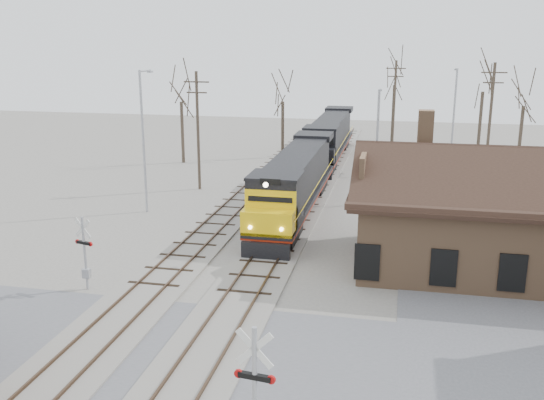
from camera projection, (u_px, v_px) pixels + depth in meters
The scene contains 19 objects.
ground at pixel (203, 359), 22.51m from camera, with size 140.00×140.00×0.00m, color gray.
road at pixel (203, 358), 22.51m from camera, with size 60.00×9.00×0.03m, color #59595E.
track_main at pixel (282, 234), 36.67m from camera, with size 3.40×90.00×0.24m.
track_siding at pixel (211, 229), 37.57m from camera, with size 3.40×90.00×0.24m.
depot at pixel (501, 224), 30.81m from camera, with size 15.20×9.31×7.90m.
locomotive_lead at pixel (295, 183), 40.35m from camera, with size 2.86×19.13×4.24m.
locomotive_trailing at pixel (329, 138), 58.68m from camera, with size 2.86×19.13×4.02m.
crossbuck_far at pixel (85, 255), 28.32m from camera, with size 1.00×0.35×3.58m.
streetlight_a at pixel (144, 135), 40.39m from camera, with size 0.25×2.04×9.56m.
streetlight_b at pixel (377, 140), 42.70m from camera, with size 0.25×2.04×8.15m.
streetlight_c at pixel (454, 114), 53.57m from camera, with size 0.25×2.04×9.04m.
utility_pole_a at pixel (198, 129), 46.68m from camera, with size 2.00×0.24×9.15m.
utility_pole_b at pixel (394, 105), 62.22m from camera, with size 2.00×0.24×9.41m.
utility_pole_c at pixel (490, 120), 49.33m from camera, with size 2.00×0.24×9.70m.
tree_a at pixel (181, 92), 56.49m from camera, with size 3.86×3.86×9.47m.
tree_b at pixel (283, 93), 59.28m from camera, with size 3.68×3.68×9.02m.
tree_c at pixel (395, 75), 66.24m from camera, with size 4.40×4.40×10.78m.
tree_d at pixel (484, 81), 59.24m from camera, with size 4.32×4.32×10.58m.
tree_e at pixel (525, 96), 54.91m from camera, with size 3.72×3.72×9.12m.
Camera 1 is at (6.72, -19.25, 11.51)m, focal length 40.00 mm.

